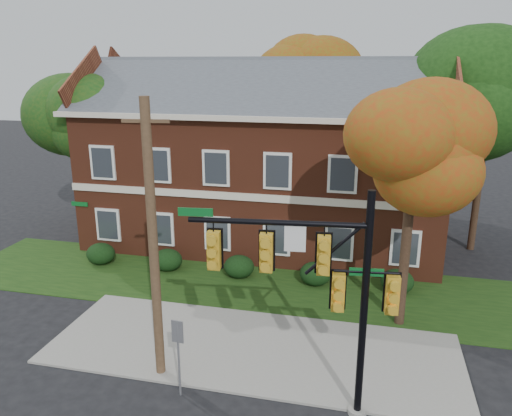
% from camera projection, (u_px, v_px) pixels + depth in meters
% --- Properties ---
extents(ground, '(120.00, 120.00, 0.00)m').
position_uv_depth(ground, '(245.00, 366.00, 16.26)').
color(ground, black).
rests_on(ground, ground).
extents(sidewalk, '(14.00, 5.00, 0.08)m').
position_uv_depth(sidewalk, '(252.00, 348.00, 17.18)').
color(sidewalk, gray).
rests_on(sidewalk, ground).
extents(grass_strip, '(30.00, 6.00, 0.04)m').
position_uv_depth(grass_strip, '(279.00, 287.00, 21.86)').
color(grass_strip, '#193811').
rests_on(grass_strip, ground).
extents(apartment_building, '(18.80, 8.80, 9.74)m').
position_uv_depth(apartment_building, '(264.00, 151.00, 26.46)').
color(apartment_building, maroon).
rests_on(apartment_building, ground).
extents(hedge_far_left, '(1.40, 1.26, 1.05)m').
position_uv_depth(hedge_far_left, '(101.00, 254.00, 24.35)').
color(hedge_far_left, black).
rests_on(hedge_far_left, ground).
extents(hedge_left, '(1.40, 1.26, 1.05)m').
position_uv_depth(hedge_left, '(168.00, 260.00, 23.58)').
color(hedge_left, black).
rests_on(hedge_left, ground).
extents(hedge_center, '(1.40, 1.26, 1.05)m').
position_uv_depth(hedge_center, '(239.00, 267.00, 22.81)').
color(hedge_center, black).
rests_on(hedge_center, ground).
extents(hedge_right, '(1.40, 1.26, 1.05)m').
position_uv_depth(hedge_right, '(315.00, 274.00, 22.04)').
color(hedge_right, black).
rests_on(hedge_right, ground).
extents(hedge_far_right, '(1.40, 1.26, 1.05)m').
position_uv_depth(hedge_far_right, '(397.00, 281.00, 21.27)').
color(hedge_far_right, black).
rests_on(hedge_far_right, ground).
extents(tree_near_right, '(4.50, 4.25, 8.58)m').
position_uv_depth(tree_near_right, '(422.00, 150.00, 16.85)').
color(tree_near_right, black).
rests_on(tree_near_right, ground).
extents(tree_left_rear, '(5.40, 5.10, 8.88)m').
position_uv_depth(tree_left_rear, '(85.00, 116.00, 27.08)').
color(tree_left_rear, black).
rests_on(tree_left_rear, ground).
extents(tree_right_rear, '(6.30, 5.95, 10.62)m').
position_uv_depth(tree_right_rear, '(498.00, 92.00, 23.90)').
color(tree_right_rear, black).
rests_on(tree_right_rear, ground).
extents(tree_far_rear, '(6.84, 6.46, 11.52)m').
position_uv_depth(tree_far_rear, '(310.00, 73.00, 32.41)').
color(tree_far_rear, black).
rests_on(tree_far_rear, ground).
extents(traffic_signal, '(5.80, 0.87, 6.50)m').
position_uv_depth(traffic_signal, '(320.00, 280.00, 13.06)').
color(traffic_signal, gray).
rests_on(traffic_signal, ground).
extents(utility_pole, '(1.34, 0.33, 8.64)m').
position_uv_depth(utility_pole, '(153.00, 244.00, 14.64)').
color(utility_pole, '#4A3522').
rests_on(utility_pole, ground).
extents(sign_post, '(0.36, 0.08, 2.46)m').
position_uv_depth(sign_post, '(178.00, 345.00, 14.38)').
color(sign_post, slate).
rests_on(sign_post, ground).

